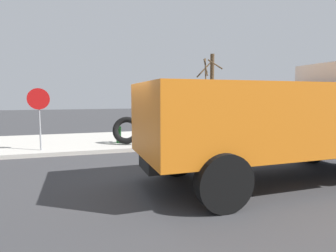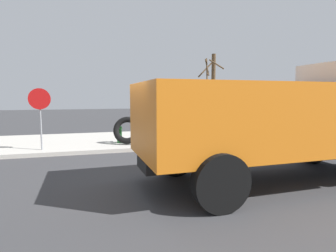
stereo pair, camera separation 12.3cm
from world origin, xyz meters
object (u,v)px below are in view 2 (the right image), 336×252
Objects in this scene: loose_tire at (127,130)px; dump_truck_orange at (287,117)px; fire_hydrant at (119,133)px; bare_tree at (213,91)px; stop_sign at (40,107)px.

dump_truck_orange is at bearing -59.81° from loose_tire.
bare_tree is (4.97, 1.50, 1.83)m from fire_hydrant.
dump_truck_orange reaches higher than loose_tire.
loose_tire is 3.35m from stop_sign.
stop_sign is at bearing -163.57° from bare_tree.
bare_tree is at bearing 22.20° from loose_tire.
fire_hydrant is 3.24m from stop_sign.
fire_hydrant is 0.10× the size of dump_truck_orange.
loose_tire is at bearing -57.13° from fire_hydrant.
stop_sign is 0.32× the size of dump_truck_orange.
stop_sign is (-3.18, -0.41, 0.98)m from loose_tire.
fire_hydrant is 6.98m from dump_truck_orange.
loose_tire reaches higher than fire_hydrant.
stop_sign reaches higher than fire_hydrant.
dump_truck_orange is 1.72× the size of bare_tree.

